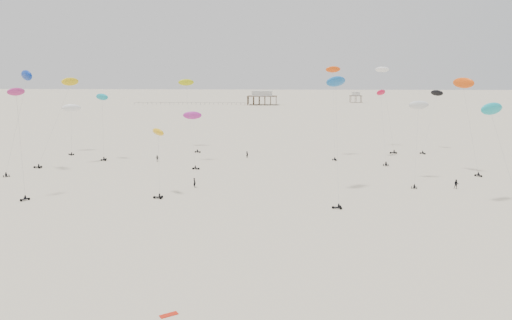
# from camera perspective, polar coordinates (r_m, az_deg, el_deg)

# --- Properties ---
(ground_plane) EXTENTS (900.00, 900.00, 0.00)m
(ground_plane) POSITION_cam_1_polar(r_m,az_deg,el_deg) (205.92, 1.70, 3.55)
(ground_plane) COLOR beige
(pavilion_main) EXTENTS (21.00, 13.00, 9.80)m
(pavilion_main) POSITION_cam_1_polar(r_m,az_deg,el_deg) (355.35, 0.70, 7.00)
(pavilion_main) COLOR brown
(pavilion_main) RESTS_ON ground
(pavilion_small) EXTENTS (9.00, 7.00, 8.00)m
(pavilion_small) POSITION_cam_1_polar(r_m,az_deg,el_deg) (388.93, 11.33, 6.97)
(pavilion_small) COLOR brown
(pavilion_small) RESTS_ON ground
(pier_fence) EXTENTS (80.20, 0.20, 1.50)m
(pier_fence) POSITION_cam_1_polar(r_m,az_deg,el_deg) (361.51, -7.62, 6.42)
(pier_fence) COLOR black
(pier_fence) RESTS_ON ground
(rig_0) EXTENTS (4.66, 10.21, 25.13)m
(rig_0) POSITION_cam_1_polar(r_m,az_deg,el_deg) (139.19, 8.83, 8.62)
(rig_0) COLOR black
(rig_0) RESTS_ON ground
(rig_1) EXTENTS (3.95, 17.34, 21.58)m
(rig_1) POSITION_cam_1_polar(r_m,az_deg,el_deg) (138.01, 14.26, 5.12)
(rig_1) COLOR black
(rig_1) RESTS_ON ground
(rig_2) EXTENTS (3.79, 5.87, 13.09)m
(rig_2) POSITION_cam_1_polar(r_m,az_deg,el_deg) (96.01, -11.11, 1.07)
(rig_2) COLOR black
(rig_2) RESTS_ON ground
(rig_3) EXTENTS (3.60, 5.27, 20.66)m
(rig_3) POSITION_cam_1_polar(r_m,az_deg,el_deg) (101.38, -25.47, 3.25)
(rig_3) COLOR black
(rig_3) RESTS_ON ground
(rig_4) EXTENTS (9.16, 14.52, 20.11)m
(rig_4) POSITION_cam_1_polar(r_m,az_deg,el_deg) (159.95, 19.72, 6.09)
(rig_4) COLOR black
(rig_4) RESTS_ON ground
(rig_5) EXTENTS (5.55, 11.51, 18.25)m
(rig_5) POSITION_cam_1_polar(r_m,az_deg,el_deg) (112.99, 18.03, 4.65)
(rig_5) COLOR black
(rig_5) RESTS_ON ground
(rig_6) EXTENTS (6.48, 8.92, 22.26)m
(rig_6) POSITION_cam_1_polar(r_m,az_deg,el_deg) (124.90, 22.78, 7.17)
(rig_6) COLOR black
(rig_6) RESTS_ON ground
(rig_7) EXTENTS (7.27, 13.18, 22.66)m
(rig_7) POSITION_cam_1_polar(r_m,az_deg,el_deg) (128.89, -7.74, 6.63)
(rig_7) COLOR black
(rig_7) RESTS_ON ground
(rig_8) EXTENTS (6.72, 11.04, 23.96)m
(rig_8) POSITION_cam_1_polar(r_m,az_deg,el_deg) (128.46, -24.99, 7.47)
(rig_8) COLOR black
(rig_8) RESTS_ON ground
(rig_9) EXTENTS (6.31, 10.20, 14.87)m
(rig_9) POSITION_cam_1_polar(r_m,az_deg,el_deg) (157.16, -20.36, 5.16)
(rig_9) COLOR black
(rig_9) RESTS_ON ground
(rig_10) EXTENTS (4.95, 16.89, 26.82)m
(rig_10) POSITION_cam_1_polar(r_m,az_deg,el_deg) (158.28, 14.54, 7.68)
(rig_10) COLOR black
(rig_10) RESTS_ON ground
(rig_11) EXTENTS (9.11, 10.86, 22.52)m
(rig_11) POSITION_cam_1_polar(r_m,az_deg,el_deg) (135.52, -21.14, 6.54)
(rig_11) COLOR black
(rig_11) RESTS_ON ground
(rig_12) EXTENTS (7.98, 15.65, 16.03)m
(rig_12) POSITION_cam_1_polar(r_m,az_deg,el_deg) (158.58, -7.24, 4.75)
(rig_12) COLOR black
(rig_12) RESTS_ON ground
(rig_13) EXTENTS (6.86, 9.10, 18.34)m
(rig_13) POSITION_cam_1_polar(r_m,az_deg,el_deg) (97.35, 25.69, 3.86)
(rig_13) COLOR black
(rig_13) RESTS_ON ground
(rig_14) EXTENTS (4.64, 4.85, 17.89)m
(rig_14) POSITION_cam_1_polar(r_m,az_deg,el_deg) (139.09, -17.12, 5.18)
(rig_14) COLOR black
(rig_14) RESTS_ON ground
(rig_15) EXTENTS (5.47, 17.63, 24.59)m
(rig_15) POSITION_cam_1_polar(r_m,az_deg,el_deg) (97.65, 9.14, 7.44)
(rig_15) COLOR black
(rig_15) RESTS_ON ground
(spectator_0) EXTENTS (0.95, 1.02, 2.31)m
(spectator_0) POSITION_cam_1_polar(r_m,az_deg,el_deg) (103.34, -7.03, -3.12)
(spectator_0) COLOR black
(spectator_0) RESTS_ON ground
(spectator_1) EXTENTS (1.23, 0.93, 2.23)m
(spectator_1) POSITION_cam_1_polar(r_m,az_deg,el_deg) (109.32, 21.88, -3.05)
(spectator_1) COLOR black
(spectator_1) RESTS_ON ground
(spectator_2) EXTENTS (1.18, 0.64, 1.99)m
(spectator_2) POSITION_cam_1_polar(r_m,az_deg,el_deg) (134.22, -11.21, -0.17)
(spectator_2) COLOR black
(spectator_2) RESTS_ON ground
(spectator_3) EXTENTS (0.98, 0.95, 2.23)m
(spectator_3) POSITION_cam_1_polar(r_m,az_deg,el_deg) (137.44, -1.02, 0.26)
(spectator_3) COLOR black
(spectator_3) RESTS_ON ground
(grounded_kite_b) EXTENTS (1.88, 1.61, 0.07)m
(grounded_kite_b) POSITION_cam_1_polar(r_m,az_deg,el_deg) (51.79, -9.93, -17.07)
(grounded_kite_b) COLOR red
(grounded_kite_b) RESTS_ON ground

